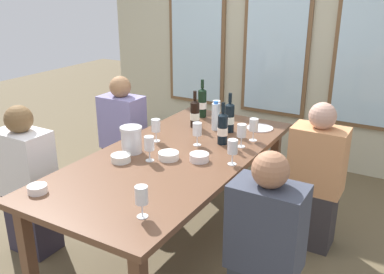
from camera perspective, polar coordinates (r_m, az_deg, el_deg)
ground_plane at (r=3.34m, az=-2.21°, el=-14.15°), size 12.00×12.00×0.00m
back_wall_with_windows at (r=4.62m, az=11.54°, el=14.46°), size 4.21×0.10×2.90m
dining_table at (r=3.01m, az=-2.38°, el=-3.57°), size 1.01×2.15×0.74m
white_plate_0 at (r=3.54m, az=9.11°, el=1.20°), size 0.22×0.22×0.01m
metal_pitcher at (r=3.01m, az=-8.15°, el=-0.33°), size 0.16×0.16×0.19m
wine_bottle_0 at (r=3.40m, az=5.07°, el=2.68°), size 0.08×0.08×0.32m
wine_bottle_1 at (r=3.50m, az=0.39°, el=3.18°), size 0.08×0.08×0.31m
wine_bottle_2 at (r=3.77m, az=1.38°, el=4.66°), size 0.08×0.08×0.34m
wine_bottle_3 at (r=3.14m, az=4.14°, el=1.19°), size 0.08×0.08×0.32m
tasting_bowl_0 at (r=2.90m, az=-3.17°, el=-2.52°), size 0.14×0.14×0.05m
tasting_bowl_1 at (r=2.61m, az=-20.06°, el=-6.58°), size 0.11×0.11×0.05m
tasting_bowl_2 at (r=2.89m, az=-9.54°, el=-2.82°), size 0.13×0.13×0.05m
tasting_bowl_3 at (r=2.86m, az=0.99°, el=-2.75°), size 0.13×0.13×0.05m
water_bottle at (r=3.44m, az=3.19°, el=2.79°), size 0.06×0.06×0.24m
wine_glass_0 at (r=3.69m, az=3.32°, el=4.04°), size 0.07×0.07×0.17m
wine_glass_1 at (r=2.79m, az=5.48°, el=-1.47°), size 0.07×0.07×0.17m
wine_glass_2 at (r=3.19m, az=-4.88°, el=1.40°), size 0.07×0.07×0.17m
wine_glass_3 at (r=3.09m, az=6.70°, el=0.71°), size 0.07×0.07×0.17m
wine_glass_4 at (r=3.23m, az=8.31°, el=1.55°), size 0.07×0.07×0.17m
wine_glass_5 at (r=2.18m, az=-6.80°, el=-7.96°), size 0.07×0.07×0.17m
wine_glass_6 at (r=3.10m, az=0.71°, el=0.93°), size 0.07×0.07×0.17m
wine_glass_7 at (r=2.85m, az=-5.77°, el=-1.02°), size 0.07×0.07×0.17m
seated_person_0 at (r=3.92m, az=-9.22°, el=-0.29°), size 0.38×0.24×1.11m
seated_person_1 at (r=3.22m, az=16.27°, el=-5.61°), size 0.38×0.24×1.11m
seated_person_2 at (r=3.24m, az=-21.15°, el=-6.00°), size 0.38×0.24×1.11m
seated_person_3 at (r=2.36m, az=9.74°, el=-15.21°), size 0.38×0.24×1.11m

